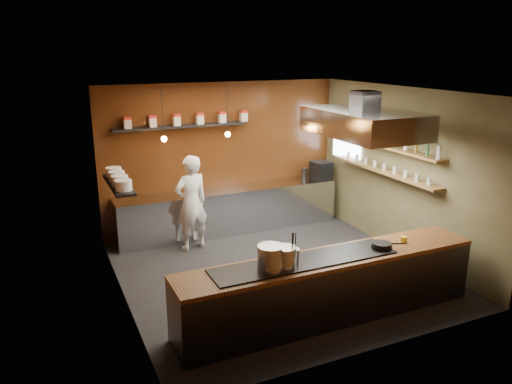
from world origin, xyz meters
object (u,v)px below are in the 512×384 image
extractor_hood (364,123)px  stockpot_small (285,257)px  espresso_machine (321,170)px  chef (191,203)px  stockpot_large (271,258)px

extractor_hood → stockpot_small: extractor_hood is taller
extractor_hood → espresso_machine: bearing=72.3°
espresso_machine → chef: 3.13m
stockpot_large → chef: size_ratio=0.19×
stockpot_small → chef: bearing=94.2°
extractor_hood → stockpot_small: (-2.04, -1.28, -1.43)m
espresso_machine → chef: chef is taller
extractor_hood → stockpot_large: (-2.25, -1.28, -1.40)m
extractor_hood → stockpot_large: bearing=-150.3°
espresso_machine → stockpot_small: bearing=-133.4°
espresso_machine → chef: (-3.08, -0.51, -0.20)m
chef → stockpot_small: bearing=81.1°
stockpot_small → extractor_hood: bearing=32.1°
extractor_hood → espresso_machine: 2.98m
stockpot_large → chef: 3.28m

